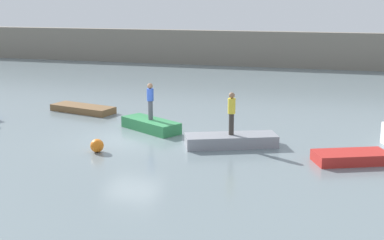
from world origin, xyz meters
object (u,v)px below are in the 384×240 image
rowboat_red (351,157)px  person_yellow_shirt (232,111)px  rowboat_brown (83,109)px  person_blue_shirt (150,99)px  rowboat_green (151,125)px  mooring_buoy (97,146)px  rowboat_grey (231,140)px

rowboat_red → person_yellow_shirt: person_yellow_shirt is taller
rowboat_red → rowboat_brown: bearing=136.1°
person_blue_shirt → rowboat_red: bearing=-15.4°
rowboat_red → person_yellow_shirt: 5.16m
rowboat_green → mooring_buoy: bearing=-71.8°
rowboat_brown → rowboat_grey: (9.39, -4.45, 0.07)m
rowboat_red → mooring_buoy: size_ratio=5.06×
rowboat_brown → mooring_buoy: (4.30, -6.87, 0.10)m
rowboat_grey → mooring_buoy: mooring_buoy is taller
rowboat_red → mooring_buoy: mooring_buoy is taller
mooring_buoy → rowboat_grey: bearing=25.4°
rowboat_brown → person_blue_shirt: 6.03m
rowboat_brown → person_yellow_shirt: person_yellow_shirt is taller
mooring_buoy → rowboat_green: bearing=78.3°
rowboat_brown → rowboat_green: 5.88m
person_yellow_shirt → person_blue_shirt: bearing=159.6°
person_blue_shirt → person_yellow_shirt: size_ratio=0.96×
rowboat_grey → person_blue_shirt: (-4.26, 1.59, 1.27)m
person_blue_shirt → mooring_buoy: bearing=-101.7°
rowboat_brown → rowboat_grey: size_ratio=0.96×
rowboat_grey → person_blue_shirt: bearing=136.7°
rowboat_brown → person_yellow_shirt: bearing=-12.3°
rowboat_grey → rowboat_red: 4.99m
rowboat_green → person_yellow_shirt: (4.26, -1.59, 1.27)m
rowboat_brown → rowboat_red: 15.28m
rowboat_brown → rowboat_grey: rowboat_grey is taller
rowboat_green → person_blue_shirt: 1.26m
rowboat_green → person_blue_shirt: person_blue_shirt is taller
rowboat_green → rowboat_grey: 4.55m
rowboat_green → mooring_buoy: 4.09m
rowboat_grey → person_yellow_shirt: bearing=0.0°
rowboat_red → person_yellow_shirt: (-4.90, 0.94, 1.33)m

